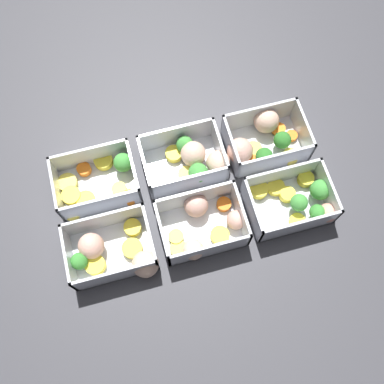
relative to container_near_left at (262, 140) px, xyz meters
The scene contains 7 objects.
ground_plane 0.18m from the container_near_left, 22.89° to the left, with size 4.00×4.00×0.00m, color #38383D.
container_near_left is the anchor object (origin of this frame).
container_near_center 0.15m from the container_near_left, ahead, with size 0.17×0.11×0.06m.
container_near_right 0.33m from the container_near_left, ahead, with size 0.16×0.14×0.06m.
container_far_left 0.14m from the container_near_left, 100.44° to the left, with size 0.17×0.13×0.06m.
container_far_center 0.21m from the container_near_left, 40.12° to the left, with size 0.16×0.13×0.06m.
container_far_right 0.36m from the container_near_left, 23.51° to the left, with size 0.16×0.13×0.06m.
Camera 1 is at (0.08, 0.29, 0.82)m, focal length 42.00 mm.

